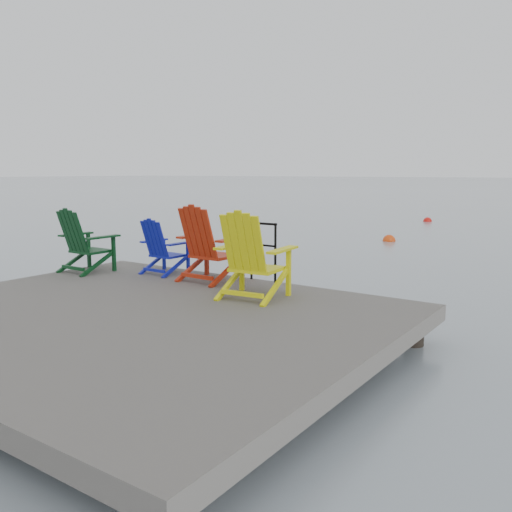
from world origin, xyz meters
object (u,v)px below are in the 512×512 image
Objects in this scene: handrail at (263,246)px; chair_red at (208,244)px; chair_green at (84,241)px; chair_yellow at (252,255)px; chair_blue at (163,246)px; buoy_b at (427,221)px; buoy_a at (389,241)px.

chair_red is at bearing -143.42° from handrail.
chair_yellow is at bearing 1.30° from chair_green.
chair_blue is 17.35m from buoy_b.
chair_yellow reaches higher than buoy_a.
handrail is at bearing 21.70° from chair_green.
chair_red is at bearing 148.53° from chair_yellow.
chair_yellow is 18.21m from buoy_b.
chair_green is 0.91× the size of chair_yellow.
chair_green is (-2.85, -1.10, -0.01)m from handrail.
buoy_a is (0.06, 9.90, -0.95)m from chair_blue.
handrail is at bearing -80.34° from buoy_a.
chair_yellow reaches higher than handrail.
chair_green is at bearing -90.42° from buoy_b.
chair_yellow is at bearing -63.39° from handrail.
buoy_a is 1.10× the size of buoy_b.
chair_blue is at bearing 179.32° from chair_red.
chair_blue is (-1.66, -0.47, -0.09)m from handrail.
buoy_b is at bearing 90.14° from chair_green.
chair_yellow is at bearing -23.52° from chair_red.
chair_red reaches higher than chair_green.
handrail reaches higher than buoy_a.
handrail is at bearing 17.45° from chair_blue.
chair_blue is (1.18, 0.63, -0.07)m from chair_green.
buoy_a is (-1.61, 9.44, -1.04)m from handrail.
chair_green reaches higher than handrail.
buoy_a is at bearing -81.48° from buoy_b.
chair_red reaches higher than buoy_a.
chair_green is 10.66m from buoy_a.
chair_red reaches higher than handrail.
buoy_b is (-1.05, 17.29, -0.95)m from chair_blue.
handrail is 2.23× the size of buoy_a.
chair_yellow is (0.53, -1.06, 0.04)m from handrail.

